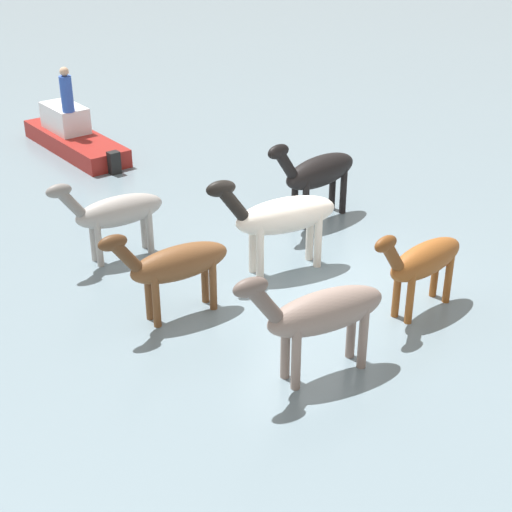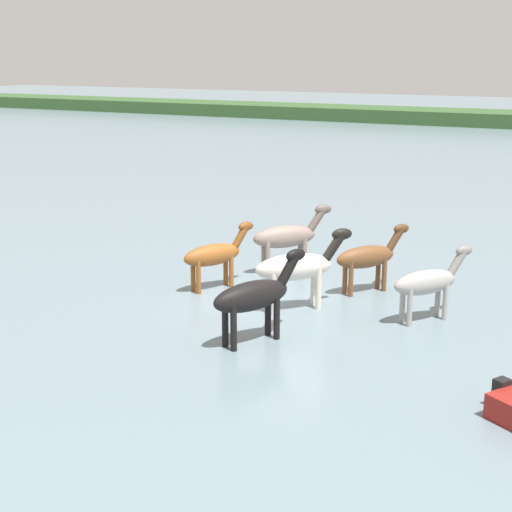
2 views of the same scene
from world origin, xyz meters
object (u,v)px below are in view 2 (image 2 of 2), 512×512
Objects in this scene: horse_pinto_flank at (297,267)px; horse_gray_outer at (255,296)px; horse_rear_stallion at (368,257)px; horse_mid_herd at (287,237)px; horse_dark_mare at (428,282)px; horse_lead at (215,255)px.

horse_pinto_flank is 2.52m from horse_gray_outer.
horse_pinto_flank is at bearing 27.58° from horse_gray_outer.
horse_rear_stallion is at bearing 13.63° from horse_gray_outer.
horse_pinto_flank reaches higher than horse_mid_herd.
horse_dark_mare is at bearing -74.31° from horse_mid_herd.
horse_gray_outer reaches higher than horse_mid_herd.
horse_rear_stallion is at bearing 89.86° from horse_dark_mare.
horse_pinto_flank is 3.26m from horse_dark_mare.
horse_rear_stallion is 2.59m from horse_dark_mare.
horse_pinto_flank is 3.45m from horse_mid_herd.
horse_gray_outer is 1.16× the size of horse_mid_herd.
horse_gray_outer is at bearing 172.37° from horse_dark_mare.
horse_mid_herd reaches higher than horse_rear_stallion.
horse_rear_stallion reaches higher than horse_lead.
horse_dark_mare is (4.82, -2.43, -0.10)m from horse_mid_herd.
horse_lead is 5.96m from horse_dark_mare.
horse_gray_outer is 4.19m from horse_lead.
horse_dark_mare reaches higher than horse_lead.
horse_lead is at bearing 127.78° from horse_dark_mare.
horse_gray_outer is at bearing -155.70° from horse_rear_stallion.
horse_rear_stallion is (1.14, 4.73, -0.11)m from horse_gray_outer.
horse_dark_mare is (2.04, -1.60, -0.01)m from horse_rear_stallion.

